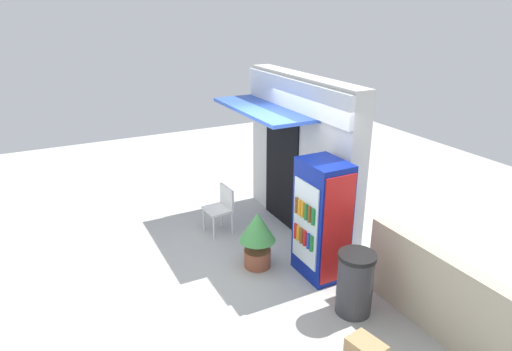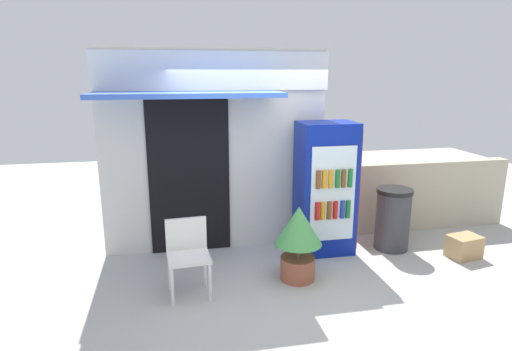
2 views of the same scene
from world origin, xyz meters
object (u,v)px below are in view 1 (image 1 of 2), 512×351
Objects in this scene: drink_cooler at (322,220)px; plastic_chair at (221,206)px; potted_plant_near_shop at (257,235)px; trash_bin at (355,283)px.

plastic_chair is (-1.93, -0.80, -0.40)m from drink_cooler.
trash_bin is (1.59, 0.63, -0.11)m from potted_plant_near_shop.
trash_bin is (0.98, -0.12, -0.47)m from drink_cooler.
plastic_chair is 0.92× the size of potted_plant_near_shop.
drink_cooler is 1.03m from potted_plant_near_shop.
potted_plant_near_shop is (-0.61, -0.75, -0.36)m from drink_cooler.
plastic_chair is 1.32m from potted_plant_near_shop.
drink_cooler is 2.13× the size of plastic_chair.
plastic_chair is at bearing -166.88° from trash_bin.
plastic_chair is 2.98m from trash_bin.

